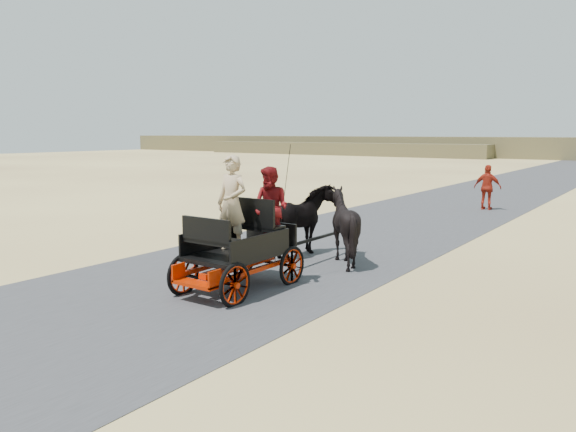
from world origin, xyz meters
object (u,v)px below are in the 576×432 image
Objects in this scene: carriage at (239,270)px; pedestrian at (488,187)px; horse_left at (303,222)px; horse_right at (344,226)px.

carriage is 13.88m from pedestrian.
horse_left reaches higher than carriage.
pedestrian is (0.68, 13.85, 0.50)m from carriage.
horse_right is (1.10, 0.00, 0.00)m from horse_left.
horse_left is 1.16× the size of pedestrian.
carriage is 1.41× the size of horse_right.
carriage is 1.20× the size of horse_left.
horse_left is (-0.55, 3.00, 0.49)m from carriage.
pedestrian is at bearing -96.45° from horse_left.
pedestrian reaches higher than horse_right.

